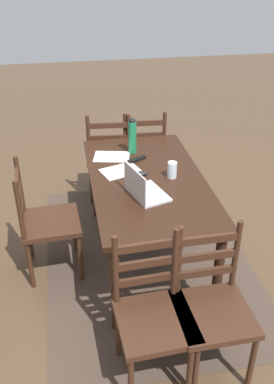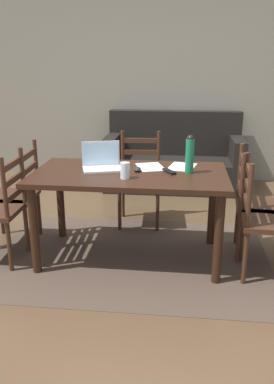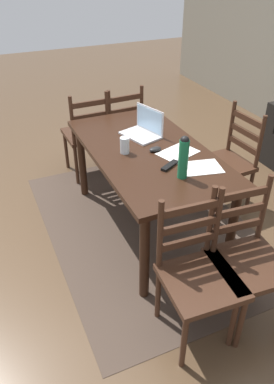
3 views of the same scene
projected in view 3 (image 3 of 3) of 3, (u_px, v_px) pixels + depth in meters
The scene contains 15 objects.
ground_plane at pixel (146, 225), 3.37m from camera, with size 14.00×14.00×0.00m, color brown.
area_rug at pixel (146, 225), 3.37m from camera, with size 2.39×1.67×0.01m, color #47382D.
dining_table at pixel (147, 160), 3.00m from camera, with size 1.59×0.87×0.77m.
chair_left_near at pixel (88, 135), 3.88m from camera, with size 0.45×0.45×0.95m.
chair_right_far at pixel (246, 259), 2.35m from camera, with size 0.48×0.48×0.95m.
chair_right_near at pixel (198, 276), 2.23m from camera, with size 0.47×0.47×0.95m.
chair_far_head at pixel (227, 162), 3.39m from camera, with size 0.46×0.46×0.95m.
chair_left_far at pixel (119, 129), 4.00m from camera, with size 0.46×0.46×0.95m.
laptop at pixel (144, 128), 3.13m from camera, with size 0.37×0.30×0.23m.
water_bottle at pixel (184, 156), 2.50m from camera, with size 0.07×0.07×0.31m.
drinking_glass at pixel (125, 145), 2.86m from camera, with size 0.07×0.07×0.13m, color silver.
computer_mouse at pixel (155, 149), 2.90m from camera, with size 0.06×0.10×0.03m, color black.
tv_remote at pixel (170, 166), 2.70m from camera, with size 0.04×0.17×0.02m, color black.
paper_stack_left at pixel (178, 153), 2.89m from camera, with size 0.21×0.30×0.00m, color white.
paper_stack_right at pixel (201, 168), 2.70m from camera, with size 0.21×0.30×0.00m, color white.
Camera 3 is at (2.38, -1.15, 2.11)m, focal length 34.98 mm.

